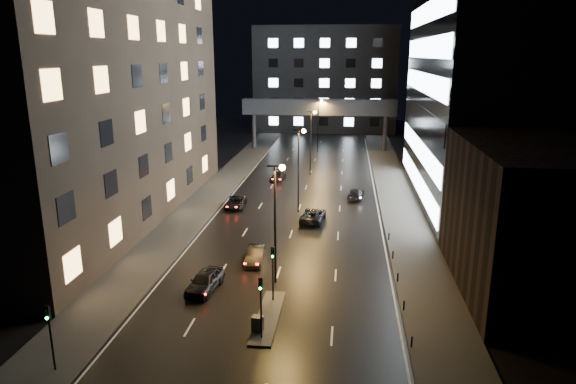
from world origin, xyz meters
name	(u,v)px	position (x,y,z in m)	size (l,w,h in m)	color
ground	(306,187)	(0.00, 40.00, 0.00)	(160.00, 160.00, 0.00)	black
sidewalk_left	(213,193)	(-12.50, 35.00, 0.07)	(5.00, 110.00, 0.15)	#383533
sidewalk_right	(397,199)	(12.50, 35.00, 0.07)	(5.00, 110.00, 0.15)	#383533
building_left	(90,40)	(-22.50, 24.00, 20.00)	(15.00, 48.00, 40.00)	#2D2319
building_right_low	(528,219)	(20.00, 9.00, 6.00)	(10.00, 18.00, 12.00)	black
building_right_glass	(513,20)	(25.00, 36.00, 22.50)	(20.00, 36.00, 45.00)	black
building_far	(326,79)	(0.00, 98.00, 12.50)	(34.00, 14.00, 25.00)	#333335
skybridge	(319,108)	(0.00, 70.00, 8.34)	(30.00, 3.00, 10.00)	#333335
median_island	(268,317)	(0.30, 2.00, 0.07)	(1.60, 8.00, 0.15)	#383533
traffic_signal_near	(273,265)	(0.30, 4.49, 3.09)	(0.28, 0.34, 4.40)	black
traffic_signal_far	(261,298)	(0.30, -1.01, 3.09)	(0.28, 0.34, 4.40)	black
traffic_signal_corner	(50,328)	(-11.50, -6.01, 2.94)	(0.28, 0.34, 4.40)	black
bollard_row	(401,291)	(10.20, 6.50, 0.45)	(0.12, 25.12, 0.90)	black
streetlight_near	(277,208)	(0.16, 8.00, 6.50)	(1.45, 0.50, 10.15)	black
streetlight_mid_a	(300,160)	(0.16, 28.00, 6.50)	(1.45, 0.50, 10.15)	black
streetlight_mid_b	(312,134)	(0.16, 48.00, 6.50)	(1.45, 0.50, 10.15)	black
streetlight_far	(319,119)	(0.16, 68.00, 6.50)	(1.45, 0.50, 10.15)	black
car_away_a	(205,281)	(-5.47, 5.82, 0.82)	(1.95, 4.84, 1.65)	black
car_away_b	(255,255)	(-2.44, 12.03, 0.71)	(1.51, 4.34, 1.43)	black
car_away_c	(235,203)	(-7.97, 28.87, 0.67)	(2.21, 4.79, 1.33)	black
car_away_d	(278,176)	(-4.54, 43.47, 0.66)	(1.84, 4.53, 1.32)	black
car_toward_a	(313,215)	(2.04, 24.62, 0.74)	(2.45, 5.31, 1.48)	black
car_toward_b	(356,194)	(7.01, 34.84, 0.68)	(1.89, 4.65, 1.35)	black
utility_cabinet	(258,323)	(-0.10, -0.13, 0.69)	(0.75, 0.56, 1.08)	#4E4E50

